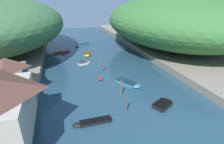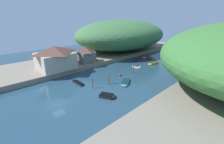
% 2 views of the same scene
% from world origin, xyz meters
% --- Properties ---
extents(water_surface, '(130.00, 130.00, 0.00)m').
position_xyz_m(water_surface, '(0.00, 30.00, 0.00)').
color(water_surface, '#234256').
rests_on(water_surface, ground).
extents(left_bank, '(22.00, 120.00, 1.56)m').
position_xyz_m(left_bank, '(-25.42, 30.00, 0.78)').
color(left_bank, gray).
rests_on(left_bank, ground).
extents(hillside_left, '(38.03, 53.24, 15.47)m').
position_xyz_m(hillside_left, '(-26.52, 49.27, 9.30)').
color(hillside_left, '#3D6B3D').
rests_on(hillside_left, left_bank).
extents(waterfront_building, '(10.45, 11.65, 7.64)m').
position_xyz_m(waterfront_building, '(-18.75, 8.55, 5.51)').
color(waterfront_building, '#B2A899').
rests_on(waterfront_building, left_bank).
extents(boathouse_shed, '(5.72, 6.48, 5.78)m').
position_xyz_m(boathouse_shed, '(-18.64, 20.47, 4.55)').
color(boathouse_shed, slate).
rests_on(boathouse_shed, left_bank).
extents(boat_cabin_cruiser, '(3.55, 1.97, 1.07)m').
position_xyz_m(boat_cabin_cruiser, '(-3.84, 33.33, 0.33)').
color(boat_cabin_cruiser, silver).
rests_on(boat_cabin_cruiser, water_surface).
extents(boat_mid_channel, '(2.57, 5.05, 0.63)m').
position_xyz_m(boat_mid_channel, '(-1.70, 40.92, 0.31)').
color(boat_mid_channel, gold).
rests_on(boat_mid_channel, water_surface).
extents(boat_white_cruiser, '(5.59, 1.23, 0.51)m').
position_xyz_m(boat_white_cruiser, '(-6.70, 8.97, 0.25)').
color(boat_white_cruiser, black).
rests_on(boat_white_cruiser, water_surface).
extents(boat_navy_launch, '(4.62, 5.76, 0.48)m').
position_xyz_m(boat_navy_launch, '(3.19, 18.69, 0.24)').
color(boat_navy_launch, teal).
rests_on(boat_navy_launch, water_surface).
extents(boat_yellow_tender, '(6.20, 4.24, 0.63)m').
position_xyz_m(boat_yellow_tender, '(-1.46, 53.02, 0.31)').
color(boat_yellow_tender, teal).
rests_on(boat_yellow_tender, water_surface).
extents(boat_near_quay, '(5.96, 2.52, 0.85)m').
position_xyz_m(boat_near_quay, '(-9.41, 45.55, 0.27)').
color(boat_near_quay, red).
rests_on(boat_near_quay, water_surface).
extents(boat_red_skiff, '(4.36, 3.54, 0.69)m').
position_xyz_m(boat_red_skiff, '(5.69, 9.85, 0.34)').
color(boat_red_skiff, black).
rests_on(boat_red_skiff, water_surface).
extents(mooring_post_nearest, '(0.23, 0.23, 2.78)m').
position_xyz_m(mooring_post_nearest, '(-0.83, 10.17, 1.39)').
color(mooring_post_nearest, brown).
rests_on(mooring_post_nearest, water_surface).
extents(mooring_post_second, '(0.29, 0.29, 3.18)m').
position_xyz_m(mooring_post_second, '(0.07, 15.02, 1.60)').
color(mooring_post_second, brown).
rests_on(mooring_post_second, water_surface).
extents(mooring_post_fourth, '(0.26, 0.26, 2.99)m').
position_xyz_m(mooring_post_fourth, '(-0.49, 26.88, 1.50)').
color(mooring_post_fourth, brown).
rests_on(mooring_post_fourth, water_surface).
extents(channel_buoy_near, '(0.74, 0.74, 1.10)m').
position_xyz_m(channel_buoy_near, '(-2.06, 22.07, 0.43)').
color(channel_buoy_near, red).
rests_on(channel_buoy_near, water_surface).
extents(person_on_quay, '(0.25, 0.40, 1.69)m').
position_xyz_m(person_on_quay, '(-15.60, 21.16, 2.54)').
color(person_on_quay, '#282D3D').
rests_on(person_on_quay, left_bank).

